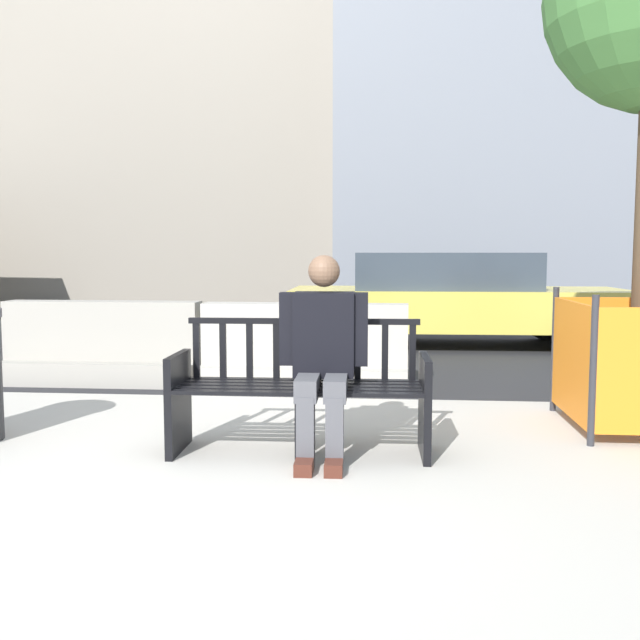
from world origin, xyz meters
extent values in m
plane|color=#B7B2A8|center=(0.00, 0.00, 0.00)|extent=(200.00, 200.00, 0.00)
cube|color=#28282B|center=(0.00, 8.70, 0.00)|extent=(120.00, 12.00, 0.01)
cube|color=black|center=(-0.33, 0.86, 0.33)|extent=(0.06, 0.51, 0.66)
cube|color=black|center=(1.31, 0.89, 0.33)|extent=(0.06, 0.51, 0.66)
cube|color=black|center=(0.49, 0.88, 0.22)|extent=(0.05, 0.32, 0.45)
cube|color=black|center=(0.49, 0.65, 0.45)|extent=(1.60, 0.10, 0.02)
cube|color=black|center=(0.49, 0.76, 0.45)|extent=(1.60, 0.10, 0.02)
cube|color=black|center=(0.49, 0.88, 0.45)|extent=(1.60, 0.10, 0.02)
cube|color=black|center=(0.49, 0.99, 0.45)|extent=(1.60, 0.10, 0.02)
cube|color=black|center=(0.49, 1.11, 0.45)|extent=(1.60, 0.10, 0.02)
cube|color=black|center=(0.49, 1.12, 0.86)|extent=(1.60, 0.07, 0.04)
cube|color=black|center=(-0.26, 1.10, 0.65)|extent=(0.04, 0.03, 0.38)
cube|color=black|center=(-0.08, 1.11, 0.65)|extent=(0.04, 0.03, 0.38)
cube|color=black|center=(0.11, 1.11, 0.65)|extent=(0.04, 0.03, 0.38)
cube|color=black|center=(0.30, 1.12, 0.65)|extent=(0.04, 0.03, 0.38)
cube|color=black|center=(0.49, 1.12, 0.65)|extent=(0.04, 0.03, 0.38)
cube|color=black|center=(0.67, 1.12, 0.65)|extent=(0.04, 0.03, 0.38)
cube|color=black|center=(0.86, 1.13, 0.65)|extent=(0.04, 0.03, 0.38)
cube|color=black|center=(1.05, 1.13, 0.65)|extent=(0.04, 0.03, 0.38)
cube|color=black|center=(1.24, 1.13, 0.65)|extent=(0.04, 0.03, 0.38)
cube|color=black|center=(-0.33, 0.84, 0.65)|extent=(0.06, 0.46, 0.03)
cube|color=black|center=(1.31, 0.87, 0.65)|extent=(0.06, 0.46, 0.03)
cube|color=black|center=(0.64, 0.95, 0.79)|extent=(0.40, 0.25, 0.56)
sphere|color=brown|center=(0.64, 0.93, 1.21)|extent=(0.21, 0.21, 0.21)
cube|color=#4C4C51|center=(0.56, 0.73, 0.48)|extent=(0.15, 0.44, 0.14)
cube|color=#4C4C51|center=(0.74, 0.73, 0.48)|extent=(0.15, 0.44, 0.14)
cube|color=#4C4C51|center=(0.56, 0.56, 0.23)|extent=(0.11, 0.11, 0.45)
cube|color=#4C4C51|center=(0.74, 0.56, 0.23)|extent=(0.11, 0.11, 0.45)
cube|color=#4C2319|center=(0.56, 0.48, 0.04)|extent=(0.11, 0.26, 0.08)
cube|color=#4C2319|center=(0.74, 0.48, 0.04)|extent=(0.11, 0.26, 0.08)
cube|color=black|center=(0.40, 0.92, 0.83)|extent=(0.09, 0.12, 0.48)
cube|color=black|center=(0.89, 0.93, 0.83)|extent=(0.09, 0.12, 0.48)
cube|color=#ADA89E|center=(0.28, 3.12, 0.12)|extent=(2.02, 0.74, 0.24)
cube|color=#ADA89E|center=(0.28, 3.12, 0.54)|extent=(2.01, 0.36, 0.60)
cube|color=#9E998E|center=(-1.82, 3.27, 0.12)|extent=(2.00, 0.68, 0.24)
cube|color=#9E998E|center=(-1.82, 3.27, 0.54)|extent=(2.00, 0.30, 0.60)
cylinder|color=#2D2D33|center=(2.47, 1.24, 0.52)|extent=(0.05, 0.05, 1.05)
cylinder|color=#2D2D33|center=(2.47, 2.34, 0.52)|extent=(0.05, 0.05, 1.05)
cube|color=orange|center=(3.02, 2.34, 0.52)|extent=(1.11, 0.03, 0.88)
cube|color=orange|center=(2.47, 1.79, 0.52)|extent=(0.03, 1.11, 0.88)
cube|color=#DBC64C|center=(2.09, 6.54, 0.54)|extent=(4.73, 1.80, 0.56)
cube|color=#38424C|center=(1.90, 6.54, 1.08)|extent=(2.53, 1.56, 0.51)
cylinder|color=black|center=(3.53, 7.38, 0.32)|extent=(0.64, 0.23, 0.64)
cylinder|color=black|center=(3.56, 5.75, 0.32)|extent=(0.64, 0.23, 0.64)
cylinder|color=black|center=(0.62, 7.33, 0.32)|extent=(0.64, 0.23, 0.64)
cylinder|color=black|center=(0.64, 5.71, 0.32)|extent=(0.64, 0.23, 0.64)
camera|label=1|loc=(1.03, -3.73, 1.33)|focal=40.00mm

